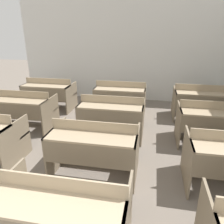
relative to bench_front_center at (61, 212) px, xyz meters
The scene contains 10 objects.
wall_back 5.37m from the bench_front_center, 91.70° to the left, with size 6.42×0.06×2.94m.
bench_front_center is the anchor object (origin of this frame).
bench_second_center 1.27m from the bench_front_center, 90.62° to the left, with size 1.28×0.81×0.87m.
bench_third_left 3.27m from the bench_front_center, 127.76° to the left, with size 1.28×0.81×0.87m.
bench_third_center 2.57m from the bench_front_center, 89.98° to the left, with size 1.28×0.81×0.87m.
bench_third_right 3.23m from the bench_front_center, 52.95° to the left, with size 1.28×0.81×0.87m.
bench_back_left 4.36m from the bench_front_center, 117.34° to the left, with size 1.28×0.81×0.87m.
bench_back_center 3.88m from the bench_front_center, 90.34° to the left, with size 1.28×0.81×0.87m.
bench_back_right 4.35m from the bench_front_center, 63.25° to the left, with size 1.28×0.81×0.87m.
wastepaper_bin 5.29m from the bench_front_center, 59.16° to the left, with size 0.26×0.26×0.32m.
Camera 1 is at (0.93, 0.18, 2.11)m, focal length 35.00 mm.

